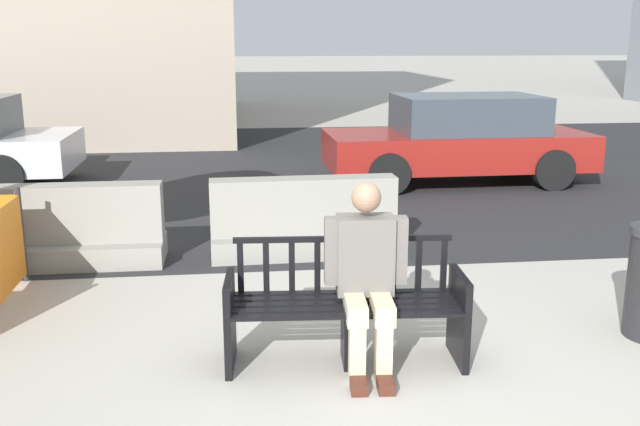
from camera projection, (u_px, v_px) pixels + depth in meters
The scene contains 7 objects.
ground_plane at pixel (392, 398), 4.64m from camera, with size 200.00×200.00×0.00m, color #ADA89E.
street_asphalt at pixel (289, 167), 13.04m from camera, with size 120.00×12.00×0.01m, color #28282B.
street_bench at pixel (345, 309), 5.09m from camera, with size 1.72×0.64×0.88m.
seated_person at pixel (366, 273), 4.97m from camera, with size 0.59×0.74×1.31m.
jersey_barrier_centre at pixel (304, 223), 7.70m from camera, with size 2.02×0.73×0.84m.
jersey_barrier_left at pixel (65, 232), 7.33m from camera, with size 2.00×0.68×0.84m.
car_sedan_far at pixel (460, 139), 11.53m from camera, with size 4.21×1.90×1.41m.
Camera 1 is at (-0.98, -4.14, 2.27)m, focal length 40.00 mm.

